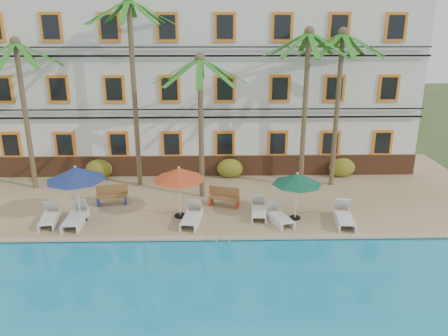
{
  "coord_description": "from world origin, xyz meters",
  "views": [
    {
      "loc": [
        0.94,
        -16.94,
        8.56
      ],
      "look_at": [
        1.37,
        3.0,
        2.0
      ],
      "focal_mm": 35.0,
      "sensor_mm": 36.0,
      "label": 1
    }
  ],
  "objects_px": {
    "palm_c": "(201,106)",
    "umbrella_green": "(297,179)",
    "lounger_e": "(279,216)",
    "lounger_f": "(344,216)",
    "lounger_d": "(259,210)",
    "umbrella_blue": "(76,174)",
    "umbrella_red": "(179,174)",
    "bench_left": "(112,195)",
    "bench_right": "(225,197)",
    "lounger_a": "(49,217)",
    "lounger_b": "(75,217)",
    "palm_a": "(22,94)",
    "palm_b": "(133,70)",
    "lounger_c": "(192,216)",
    "palm_d": "(306,88)",
    "pool_ladder": "(223,240)",
    "palm_e": "(339,87)"
  },
  "relations": [
    {
      "from": "bench_left",
      "to": "pool_ladder",
      "type": "xyz_separation_m",
      "value": [
        5.35,
        -3.87,
        -0.47
      ]
    },
    {
      "from": "bench_left",
      "to": "lounger_c",
      "type": "bearing_deg",
      "value": -29.08
    },
    {
      "from": "palm_a",
      "to": "pool_ladder",
      "type": "xyz_separation_m",
      "value": [
        9.95,
        -6.22,
        -5.03
      ]
    },
    {
      "from": "bench_left",
      "to": "lounger_a",
      "type": "bearing_deg",
      "value": -136.57
    },
    {
      "from": "bench_left",
      "to": "bench_right",
      "type": "xyz_separation_m",
      "value": [
        5.49,
        -0.38,
        0.0
      ]
    },
    {
      "from": "bench_right",
      "to": "pool_ladder",
      "type": "height_order",
      "value": "bench_right"
    },
    {
      "from": "umbrella_red",
      "to": "pool_ladder",
      "type": "distance_m",
      "value": 3.61
    },
    {
      "from": "lounger_b",
      "to": "lounger_e",
      "type": "relative_size",
      "value": 1.06
    },
    {
      "from": "umbrella_blue",
      "to": "lounger_c",
      "type": "distance_m",
      "value": 5.32
    },
    {
      "from": "palm_b",
      "to": "bench_right",
      "type": "height_order",
      "value": "palm_b"
    },
    {
      "from": "palm_c",
      "to": "umbrella_green",
      "type": "distance_m",
      "value": 5.77
    },
    {
      "from": "lounger_a",
      "to": "bench_left",
      "type": "height_order",
      "value": "bench_left"
    },
    {
      "from": "palm_b",
      "to": "bench_right",
      "type": "distance_m",
      "value": 7.87
    },
    {
      "from": "umbrella_green",
      "to": "lounger_d",
      "type": "relative_size",
      "value": 1.18
    },
    {
      "from": "lounger_f",
      "to": "palm_b",
      "type": "bearing_deg",
      "value": 152.72
    },
    {
      "from": "umbrella_green",
      "to": "lounger_f",
      "type": "xyz_separation_m",
      "value": [
        2.06,
        -0.5,
        -1.56
      ]
    },
    {
      "from": "palm_b",
      "to": "lounger_c",
      "type": "relative_size",
      "value": 4.78
    },
    {
      "from": "palm_c",
      "to": "lounger_e",
      "type": "relative_size",
      "value": 3.66
    },
    {
      "from": "lounger_a",
      "to": "lounger_b",
      "type": "height_order",
      "value": "lounger_b"
    },
    {
      "from": "palm_d",
      "to": "lounger_e",
      "type": "relative_size",
      "value": 4.25
    },
    {
      "from": "palm_b",
      "to": "lounger_a",
      "type": "xyz_separation_m",
      "value": [
        -3.19,
        -4.77,
        -5.85
      ]
    },
    {
      "from": "palm_b",
      "to": "bench_left",
      "type": "bearing_deg",
      "value": -109.56
    },
    {
      "from": "lounger_c",
      "to": "bench_right",
      "type": "distance_m",
      "value": 2.38
    },
    {
      "from": "palm_e",
      "to": "umbrella_green",
      "type": "relative_size",
      "value": 3.73
    },
    {
      "from": "palm_e",
      "to": "lounger_f",
      "type": "relative_size",
      "value": 3.92
    },
    {
      "from": "lounger_a",
      "to": "lounger_f",
      "type": "xyz_separation_m",
      "value": [
        12.95,
        -0.26,
        0.03
      ]
    },
    {
      "from": "palm_a",
      "to": "bench_left",
      "type": "height_order",
      "value": "palm_a"
    },
    {
      "from": "lounger_e",
      "to": "umbrella_green",
      "type": "bearing_deg",
      "value": 21.27
    },
    {
      "from": "palm_e",
      "to": "bench_left",
      "type": "relative_size",
      "value": 5.29
    },
    {
      "from": "palm_b",
      "to": "umbrella_red",
      "type": "bearing_deg",
      "value": -59.25
    },
    {
      "from": "lounger_e",
      "to": "lounger_f",
      "type": "relative_size",
      "value": 0.93
    },
    {
      "from": "bench_left",
      "to": "pool_ladder",
      "type": "distance_m",
      "value": 6.61
    },
    {
      "from": "palm_a",
      "to": "bench_left",
      "type": "relative_size",
      "value": 5.01
    },
    {
      "from": "lounger_f",
      "to": "pool_ladder",
      "type": "distance_m",
      "value": 5.55
    },
    {
      "from": "lounger_e",
      "to": "pool_ladder",
      "type": "distance_m",
      "value": 3.01
    },
    {
      "from": "palm_d",
      "to": "lounger_f",
      "type": "distance_m",
      "value": 6.87
    },
    {
      "from": "lounger_a",
      "to": "lounger_b",
      "type": "xyz_separation_m",
      "value": [
        1.17,
        -0.08,
        0.03
      ]
    },
    {
      "from": "palm_b",
      "to": "lounger_a",
      "type": "height_order",
      "value": "palm_b"
    },
    {
      "from": "umbrella_blue",
      "to": "umbrella_red",
      "type": "relative_size",
      "value": 1.08
    },
    {
      "from": "lounger_c",
      "to": "pool_ladder",
      "type": "distance_m",
      "value": 2.15
    },
    {
      "from": "palm_a",
      "to": "umbrella_green",
      "type": "xyz_separation_m",
      "value": [
        13.24,
        -4.25,
        -3.15
      ]
    },
    {
      "from": "palm_c",
      "to": "umbrella_red",
      "type": "height_order",
      "value": "palm_c"
    },
    {
      "from": "bench_right",
      "to": "pool_ladder",
      "type": "distance_m",
      "value": 3.52
    },
    {
      "from": "pool_ladder",
      "to": "palm_d",
      "type": "bearing_deg",
      "value": 54.73
    },
    {
      "from": "palm_e",
      "to": "bench_right",
      "type": "xyz_separation_m",
      "value": [
        -5.89,
        -2.83,
        -4.8
      ]
    },
    {
      "from": "palm_d",
      "to": "lounger_d",
      "type": "bearing_deg",
      "value": -124.91
    },
    {
      "from": "lounger_d",
      "to": "pool_ladder",
      "type": "height_order",
      "value": "lounger_d"
    },
    {
      "from": "palm_a",
      "to": "lounger_e",
      "type": "xyz_separation_m",
      "value": [
        12.45,
        -4.55,
        -4.75
      ]
    },
    {
      "from": "palm_a",
      "to": "palm_b",
      "type": "bearing_deg",
      "value": 2.95
    },
    {
      "from": "lounger_b",
      "to": "lounger_c",
      "type": "distance_m",
      "value": 5.08
    }
  ]
}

